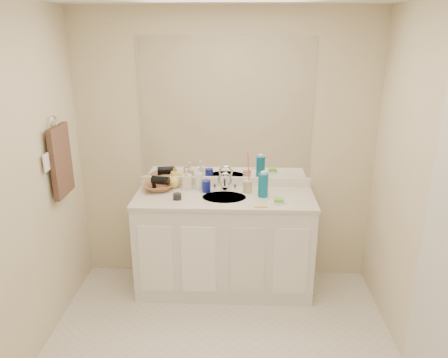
% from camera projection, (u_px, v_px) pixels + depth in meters
% --- Properties ---
extents(wall_back, '(2.60, 0.02, 2.40)m').
position_uv_depth(wall_back, '(225.00, 151.00, 3.83)').
color(wall_back, beige).
rests_on(wall_back, floor).
extents(wall_left, '(0.02, 2.60, 2.40)m').
position_uv_depth(wall_left, '(4.00, 206.00, 2.65)').
color(wall_left, beige).
rests_on(wall_left, floor).
extents(wall_right, '(0.02, 2.60, 2.40)m').
position_uv_depth(wall_right, '(439.00, 212.00, 2.55)').
color(wall_right, beige).
rests_on(wall_right, floor).
extents(vanity_cabinet, '(1.50, 0.55, 0.85)m').
position_uv_depth(vanity_cabinet, '(224.00, 244.00, 3.82)').
color(vanity_cabinet, white).
rests_on(vanity_cabinet, floor).
extents(countertop, '(1.52, 0.57, 0.03)m').
position_uv_depth(countertop, '(224.00, 198.00, 3.68)').
color(countertop, beige).
rests_on(countertop, vanity_cabinet).
extents(backsplash, '(1.52, 0.03, 0.08)m').
position_uv_depth(backsplash, '(225.00, 181.00, 3.90)').
color(backsplash, white).
rests_on(backsplash, countertop).
extents(sink_basin, '(0.37, 0.37, 0.02)m').
position_uv_depth(sink_basin, '(224.00, 198.00, 3.66)').
color(sink_basin, beige).
rests_on(sink_basin, countertop).
extents(faucet, '(0.02, 0.02, 0.11)m').
position_uv_depth(faucet, '(225.00, 184.00, 3.80)').
color(faucet, silver).
rests_on(faucet, countertop).
extents(mirror, '(1.48, 0.01, 1.20)m').
position_uv_depth(mirror, '(225.00, 110.00, 3.70)').
color(mirror, white).
rests_on(mirror, wall_back).
extents(blue_mug, '(0.09, 0.09, 0.10)m').
position_uv_depth(blue_mug, '(206.00, 186.00, 3.75)').
color(blue_mug, navy).
rests_on(blue_mug, countertop).
extents(tan_cup, '(0.09, 0.09, 0.10)m').
position_uv_depth(tan_cup, '(247.00, 187.00, 3.74)').
color(tan_cup, '#C6B18B').
rests_on(tan_cup, countertop).
extents(toothbrush, '(0.02, 0.04, 0.21)m').
position_uv_depth(toothbrush, '(249.00, 176.00, 3.71)').
color(toothbrush, '#FE4373').
rests_on(toothbrush, tan_cup).
extents(mouthwash_bottle, '(0.11, 0.11, 0.20)m').
position_uv_depth(mouthwash_bottle, '(263.00, 185.00, 3.64)').
color(mouthwash_bottle, '#0B658A').
rests_on(mouthwash_bottle, countertop).
extents(soap_dish, '(0.12, 0.11, 0.01)m').
position_uv_depth(soap_dish, '(279.00, 202.00, 3.52)').
color(soap_dish, silver).
rests_on(soap_dish, countertop).
extents(green_soap, '(0.08, 0.06, 0.03)m').
position_uv_depth(green_soap, '(279.00, 200.00, 3.52)').
color(green_soap, '#61C42F').
rests_on(green_soap, soap_dish).
extents(orange_comb, '(0.11, 0.03, 0.00)m').
position_uv_depth(orange_comb, '(261.00, 207.00, 3.44)').
color(orange_comb, orange).
rests_on(orange_comb, countertop).
extents(dark_jar, '(0.09, 0.09, 0.05)m').
position_uv_depth(dark_jar, '(177.00, 196.00, 3.60)').
color(dark_jar, black).
rests_on(dark_jar, countertop).
extents(soap_bottle_white, '(0.09, 0.09, 0.20)m').
position_uv_depth(soap_bottle_white, '(199.00, 178.00, 3.81)').
color(soap_bottle_white, white).
rests_on(soap_bottle_white, countertop).
extents(soap_bottle_cream, '(0.09, 0.09, 0.18)m').
position_uv_depth(soap_bottle_cream, '(187.00, 178.00, 3.82)').
color(soap_bottle_cream, beige).
rests_on(soap_bottle_cream, countertop).
extents(soap_bottle_yellow, '(0.15, 0.15, 0.15)m').
position_uv_depth(soap_bottle_yellow, '(173.00, 179.00, 3.85)').
color(soap_bottle_yellow, '#EFCF5D').
rests_on(soap_bottle_yellow, countertop).
extents(wicker_basket, '(0.32, 0.32, 0.06)m').
position_uv_depth(wicker_basket, '(159.00, 187.00, 3.80)').
color(wicker_basket, brown).
rests_on(wicker_basket, countertop).
extents(hair_dryer, '(0.16, 0.10, 0.08)m').
position_uv_depth(hair_dryer, '(161.00, 180.00, 3.78)').
color(hair_dryer, black).
rests_on(hair_dryer, wicker_basket).
extents(towel_ring, '(0.01, 0.11, 0.11)m').
position_uv_depth(towel_ring, '(54.00, 123.00, 3.26)').
color(towel_ring, silver).
rests_on(towel_ring, wall_left).
extents(hand_towel, '(0.04, 0.32, 0.55)m').
position_uv_depth(hand_towel, '(61.00, 161.00, 3.36)').
color(hand_towel, '#32221B').
rests_on(hand_towel, towel_ring).
extents(switch_plate, '(0.01, 0.08, 0.13)m').
position_uv_depth(switch_plate, '(46.00, 162.00, 3.16)').
color(switch_plate, white).
rests_on(switch_plate, wall_left).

